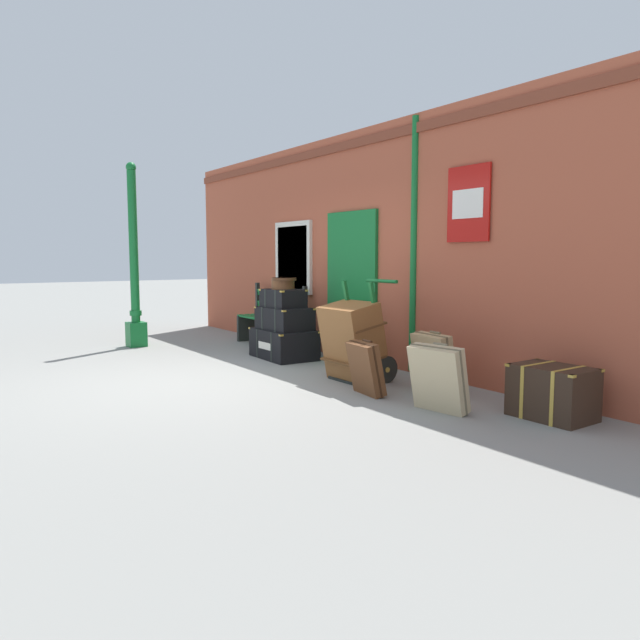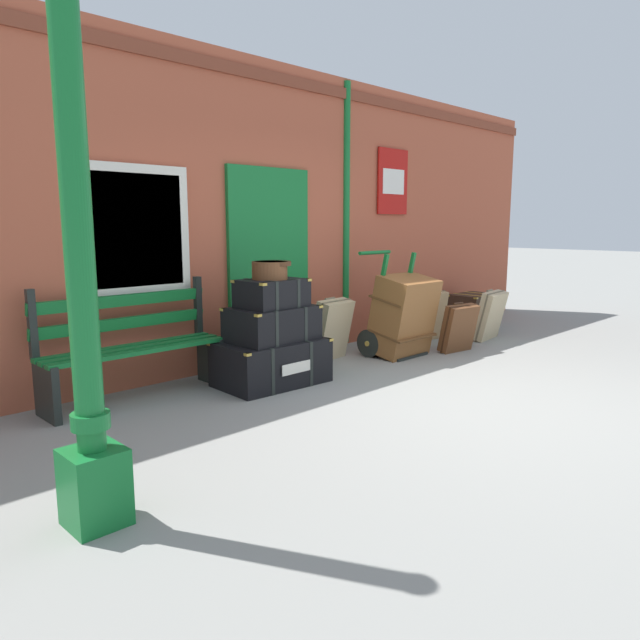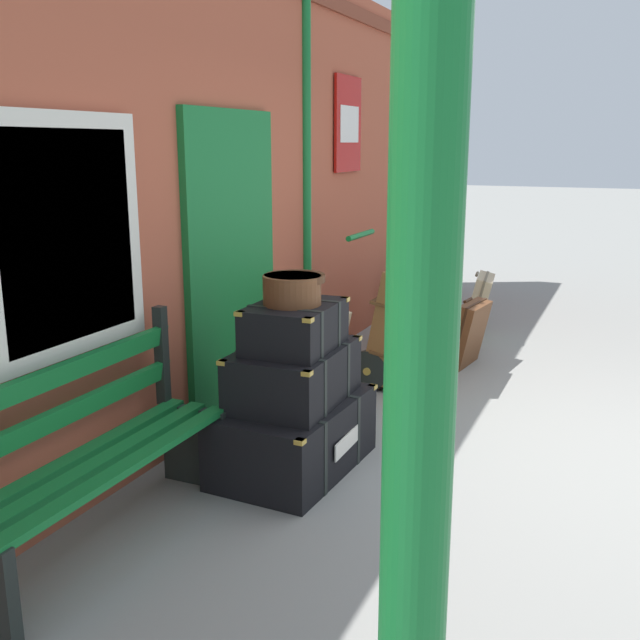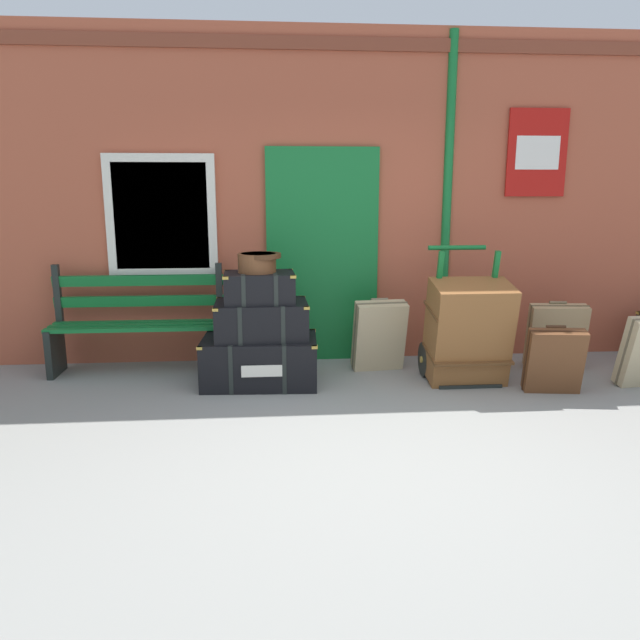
% 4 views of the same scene
% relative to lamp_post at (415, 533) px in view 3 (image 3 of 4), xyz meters
% --- Properties ---
extents(ground_plane, '(60.00, 60.00, 0.00)m').
position_rel_lamp_post_xyz_m(ground_plane, '(3.17, -0.28, -1.12)').
color(ground_plane, gray).
extents(brick_facade, '(10.40, 0.35, 3.20)m').
position_rel_lamp_post_xyz_m(brick_facade, '(3.15, 2.32, 0.47)').
color(brick_facade, '#AD5138').
rests_on(brick_facade, ground).
extents(lamp_post, '(0.28, 0.28, 2.96)m').
position_rel_lamp_post_xyz_m(lamp_post, '(0.00, 0.00, 0.00)').
color(lamp_post, '#146B2D').
rests_on(lamp_post, ground).
extents(platform_bench, '(1.60, 0.43, 1.01)m').
position_rel_lamp_post_xyz_m(platform_bench, '(1.19, 1.88, -0.68)').
color(platform_bench, '#146B2D').
rests_on(platform_bench, ground).
extents(steamer_trunk_base, '(1.04, 0.70, 0.43)m').
position_rel_lamp_post_xyz_m(steamer_trunk_base, '(2.34, 1.40, -0.91)').
color(steamer_trunk_base, black).
rests_on(steamer_trunk_base, ground).
extents(steamer_trunk_middle, '(0.82, 0.56, 0.33)m').
position_rel_lamp_post_xyz_m(steamer_trunk_middle, '(2.36, 1.40, -0.54)').
color(steamer_trunk_middle, black).
rests_on(steamer_trunk_middle, steamer_trunk_base).
extents(steamer_trunk_top, '(0.62, 0.47, 0.27)m').
position_rel_lamp_post_xyz_m(steamer_trunk_top, '(2.35, 1.39, -0.25)').
color(steamer_trunk_top, black).
rests_on(steamer_trunk_top, steamer_trunk_middle).
extents(round_hatbox, '(0.37, 0.34, 0.17)m').
position_rel_lamp_post_xyz_m(round_hatbox, '(2.34, 1.40, -0.03)').
color(round_hatbox, brown).
rests_on(round_hatbox, steamer_trunk_top).
extents(porters_trolley, '(0.71, 0.62, 1.19)m').
position_rel_lamp_post_xyz_m(porters_trolley, '(4.18, 1.42, -0.85)').
color(porters_trolley, black).
rests_on(porters_trolley, ground).
extents(large_brown_trunk, '(0.70, 0.60, 0.95)m').
position_rel_lamp_post_xyz_m(large_brown_trunk, '(4.18, 1.24, -0.65)').
color(large_brown_trunk, brown).
rests_on(large_brown_trunk, ground).
extents(suitcase_umber, '(0.51, 0.36, 0.70)m').
position_rel_lamp_post_xyz_m(suitcase_umber, '(3.47, 1.70, -0.78)').
color(suitcase_umber, tan).
rests_on(suitcase_umber, ground).
extents(suitcase_slate, '(0.55, 0.31, 0.67)m').
position_rel_lamp_post_xyz_m(suitcase_slate, '(5.15, 1.58, -0.80)').
color(suitcase_slate, tan).
rests_on(suitcase_slate, ground).
extents(suitcase_charcoal, '(0.58, 0.35, 0.66)m').
position_rel_lamp_post_xyz_m(suitcase_charcoal, '(5.76, 1.03, -0.80)').
color(suitcase_charcoal, tan).
rests_on(suitcase_charcoal, ground).
extents(suitcase_brown, '(0.49, 0.31, 0.59)m').
position_rel_lamp_post_xyz_m(suitcase_brown, '(4.82, 0.91, -0.84)').
color(suitcase_brown, brown).
rests_on(suitcase_brown, ground).
extents(corner_trunk, '(0.69, 0.50, 0.49)m').
position_rel_lamp_post_xyz_m(corner_trunk, '(6.51, 1.72, -0.88)').
color(corner_trunk, '#332319').
rests_on(corner_trunk, ground).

